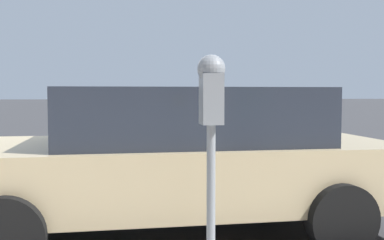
% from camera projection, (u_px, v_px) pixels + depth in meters
% --- Properties ---
extents(ground_plane, '(220.00, 220.00, 0.00)m').
position_uv_depth(ground_plane, '(135.00, 208.00, 5.62)').
color(ground_plane, '#333335').
extents(parking_meter, '(0.21, 0.19, 1.55)m').
position_uv_depth(parking_meter, '(211.00, 109.00, 3.02)').
color(parking_meter, gray).
rests_on(parking_meter, sidewalk).
extents(car_tan, '(2.20, 4.63, 1.49)m').
position_uv_depth(car_tan, '(176.00, 156.00, 4.65)').
color(car_tan, tan).
rests_on(car_tan, ground_plane).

